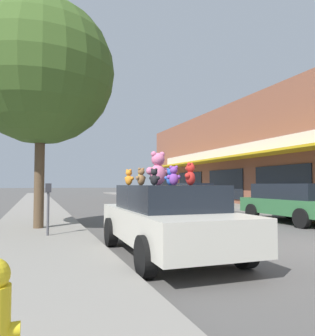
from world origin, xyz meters
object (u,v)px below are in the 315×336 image
Objects in this scene: teddy_bear_blue at (170,177)px; parked_car_far_center at (295,201)px; parked_car_far_right at (192,195)px; parking_meter at (48,202)px; plush_art_car at (167,218)px; street_tree at (41,72)px; teddy_bear_red at (190,174)px; teddy_bear_black at (154,177)px; teddy_bear_yellow at (140,180)px; teddy_bear_brown at (141,177)px; teddy_bear_orange at (129,177)px; teddy_bear_giant at (158,169)px; teddy_bear_purple at (174,176)px.

teddy_bear_blue reaches higher than parked_car_far_center.
parked_car_far_right reaches higher than parking_meter.
street_tree is at bearing 120.70° from plush_art_car.
teddy_bear_blue is 7.54m from parked_car_far_center.
teddy_bear_red is 0.81m from teddy_bear_black.
plush_art_car is 0.97× the size of parked_car_far_right.
teddy_bear_yellow is 0.68× the size of teddy_bear_brown.
teddy_bear_orange reaches higher than teddy_bear_brown.
teddy_bear_brown reaches higher than parking_meter.
teddy_bear_orange is at bearing -119.05° from teddy_bear_brown.
teddy_bear_black reaches higher than parked_car_far_right.
plush_art_car is 13.34m from parked_car_far_right.
street_tree reaches higher than teddy_bear_red.
teddy_bear_giant is at bearing -123.44° from teddy_bear_red.
teddy_bear_giant is 0.96m from teddy_bear_purple.
teddy_bear_blue is 13.79m from parked_car_far_right.
teddy_bear_red is 6.37m from street_tree.
plush_art_car is 0.90m from teddy_bear_blue.
teddy_bear_red is 1.21× the size of teddy_bear_brown.
parked_car_far_center is at bearing 5.84° from parking_meter.
parking_meter is at bearing 4.88° from teddy_bear_yellow.
teddy_bear_orange is 1.41m from teddy_bear_purple.
parked_car_far_right is at bearing 47.38° from parking_meter.
parked_car_far_center is at bearing -4.46° from street_tree.
teddy_bear_giant is at bearing -119.27° from parked_car_far_right.
teddy_bear_purple reaches higher than teddy_bear_yellow.
teddy_bear_giant is at bearing -48.52° from parking_meter.
teddy_bear_blue is at bearing -117.91° from parked_car_far_right.
teddy_bear_giant is 2.13× the size of teddy_bear_brown.
teddy_bear_giant is at bearing -158.27° from teddy_bear_orange.
street_tree reaches higher than teddy_bear_brown.
plush_art_car is at bearing 102.67° from teddy_bear_giant.
teddy_bear_blue is at bearing 133.31° from teddy_bear_brown.
teddy_bear_brown is 13.88m from parked_car_far_right.
teddy_bear_blue is at bearing -113.27° from teddy_bear_red.
teddy_bear_brown is at bearing -120.09° from parked_car_far_right.
parking_meter is (-2.12, 2.56, 0.21)m from plush_art_car.
street_tree is at bearing -11.80° from teddy_bear_black.
teddy_bear_giant is 13.19m from parked_car_far_right.
street_tree is (-8.66, -7.65, 3.89)m from parked_car_far_right.
teddy_bear_orange is at bearing -158.27° from parked_car_far_center.
teddy_bear_giant reaches higher than teddy_bear_brown.
street_tree is at bearing -52.80° from teddy_bear_purple.
parking_meter is at bearing -32.19° from teddy_bear_blue.
teddy_bear_orange is at bearing -63.32° from street_tree.
teddy_bear_red reaches higher than teddy_bear_brown.
parking_meter is (0.20, -1.54, -3.72)m from street_tree.
plush_art_car is at bearing -93.85° from teddy_bear_black.
teddy_bear_yellow is 0.46m from teddy_bear_brown.
teddy_bear_brown is at bearing -156.76° from plush_art_car.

